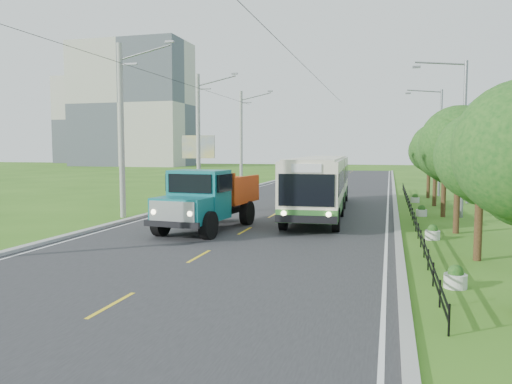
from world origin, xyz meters
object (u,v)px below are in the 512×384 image
at_px(streetlight_mid, 461,133).
at_px(planter_far, 415,199).
at_px(billboard_left, 198,151).
at_px(pole_mid, 199,136).
at_px(bus, 321,180).
at_px(tree_fourth, 446,156).
at_px(planter_front, 455,278).
at_px(tree_third, 459,149).
at_px(tree_second, 482,161).
at_px(tree_fifth, 436,151).
at_px(planter_near, 433,233).
at_px(planter_mid, 421,211).
at_px(streetlight_far, 438,138).
at_px(pole_near, 122,130).
at_px(dump_truck, 208,196).
at_px(pole_far, 241,139).
at_px(tree_back, 430,153).
at_px(billboard_right, 475,129).

xyz_separation_m(streetlight_mid, planter_far, (-2.04, 8.00, -4.62)).
bearing_deg(billboard_left, planter_far, -6.31).
distance_m(pole_mid, bus, 13.26).
distance_m(pole_mid, tree_fourth, 19.43).
bearing_deg(planter_front, planter_far, 90.00).
distance_m(tree_third, streetlight_mid, 5.98).
distance_m(tree_second, planter_far, 20.16).
relative_size(tree_fifth, planter_near, 8.66).
bearing_deg(bus, tree_fourth, -2.51).
xyz_separation_m(tree_fourth, planter_mid, (-1.26, -0.14, -3.30)).
distance_m(streetlight_far, planter_near, 22.57).
bearing_deg(pole_mid, planter_near, -41.65).
height_order(pole_near, planter_near, pole_near).
bearing_deg(streetlight_mid, dump_truck, -147.29).
bearing_deg(planter_near, dump_truck, -179.84).
xyz_separation_m(streetlight_mid, planter_near, (-2.04, -8.00, -4.62)).
bearing_deg(pole_far, billboard_left, -97.83).
distance_m(tree_third, streetlight_far, 19.90).
distance_m(pole_mid, tree_fifth, 18.18).
bearing_deg(pole_far, tree_fifth, -35.36).
xyz_separation_m(tree_second, planter_far, (-1.26, 19.86, -3.23)).
bearing_deg(tree_back, pole_far, 159.26).
distance_m(tree_back, streetlight_far, 2.37).
bearing_deg(planter_front, tree_back, 87.44).
bearing_deg(tree_fifth, billboard_left, 168.72).
bearing_deg(planter_far, dump_truck, -123.13).
xyz_separation_m(pole_mid, streetlight_far, (18.90, 7.00, -0.19)).
bearing_deg(pole_mid, tree_back, 15.84).
distance_m(planter_front, planter_mid, 16.00).
bearing_deg(planter_mid, pole_mid, 157.46).
xyz_separation_m(pole_far, tree_third, (18.12, -24.86, -1.11)).
bearing_deg(bus, planter_mid, -3.70).
distance_m(tree_third, planter_mid, 7.04).
distance_m(tree_fifth, planter_front, 22.46).
bearing_deg(streetlight_mid, planter_front, -97.27).
xyz_separation_m(pole_far, billboard_right, (20.56, -13.00, 0.25)).
bearing_deg(bus, planter_near, -56.55).
distance_m(billboard_left, dump_truck, 19.70).
relative_size(tree_fourth, tree_fifth, 0.93).
bearing_deg(tree_fifth, planter_far, 124.05).
bearing_deg(tree_back, pole_mid, -164.16).
relative_size(planter_near, billboard_left, 0.13).
xyz_separation_m(tree_fifth, bus, (-7.25, -6.09, -1.81)).
bearing_deg(tree_fifth, bus, -139.97).
height_order(streetlight_mid, planter_mid, streetlight_mid).
bearing_deg(planter_front, pole_mid, 126.25).
bearing_deg(pole_near, planter_near, -10.09).
relative_size(pole_near, tree_third, 1.67).
height_order(tree_fourth, billboard_right, billboard_right).
xyz_separation_m(tree_third, billboard_left, (-19.36, 15.86, -0.12)).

